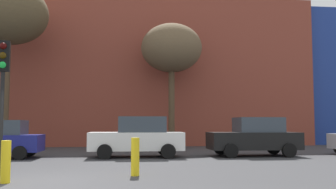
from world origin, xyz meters
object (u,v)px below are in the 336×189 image
object	(u,v)px
bollard_yellow_0	(6,162)
bollard_yellow_2	(135,157)
parked_car_2	(138,137)
parked_car_3	(255,137)
bare_tree_1	(9,14)
traffic_light_island	(3,76)
bare_tree_2	(171,49)

from	to	relation	value
bollard_yellow_0	bollard_yellow_2	bearing A→B (deg)	17.20
parked_car_2	parked_car_3	size ratio (longest dim) A/B	1.01
bare_tree_1	bollard_yellow_0	distance (m)	14.87
bare_tree_1	bollard_yellow_0	bearing A→B (deg)	-73.08
bollard_yellow_0	parked_car_2	bearing A→B (deg)	63.95
bare_tree_1	bollard_yellow_0	xyz separation A→B (m)	(3.77, -12.40, -7.30)
parked_car_2	bollard_yellow_0	size ratio (longest dim) A/B	3.95
parked_car_3	bollard_yellow_2	distance (m)	8.47
parked_car_2	bollard_yellow_2	size ratio (longest dim) A/B	3.87
parked_car_2	bare_tree_1	bearing A→B (deg)	-35.14
bollard_yellow_0	traffic_light_island	bearing A→B (deg)	112.33
parked_car_3	traffic_light_island	distance (m)	11.38
parked_car_3	traffic_light_island	size ratio (longest dim) A/B	1.06
traffic_light_island	bollard_yellow_2	world-z (taller)	traffic_light_island
parked_car_3	bollard_yellow_0	xyz separation A→B (m)	(-9.00, -7.25, -0.36)
parked_car_3	bollard_yellow_2	xyz separation A→B (m)	(-5.72, -6.23, -0.35)
bare_tree_2	bollard_yellow_0	xyz separation A→B (m)	(-5.84, -13.51, -5.71)
traffic_light_island	parked_car_3	bearing A→B (deg)	110.69
traffic_light_island	bollard_yellow_2	xyz separation A→B (m)	(3.89, -0.47, -2.35)
traffic_light_island	bare_tree_2	distance (m)	14.06
parked_car_2	bollard_yellow_2	xyz separation A→B (m)	(-0.26, -6.23, -0.36)
bollard_yellow_0	bare_tree_2	bearing A→B (deg)	66.62
bare_tree_2	bare_tree_1	bearing A→B (deg)	-173.38
traffic_light_island	bare_tree_1	xyz separation A→B (m)	(-3.16, 10.92, 4.94)
bare_tree_1	bollard_yellow_2	size ratio (longest dim) A/B	8.87
bare_tree_2	bollard_yellow_2	distance (m)	13.97
parked_car_2	bollard_yellow_0	distance (m)	8.08
parked_car_2	bare_tree_1	distance (m)	11.31
bollard_yellow_0	bollard_yellow_2	size ratio (longest dim) A/B	0.98
traffic_light_island	bare_tree_2	world-z (taller)	bare_tree_2
bare_tree_1	bollard_yellow_0	size ratio (longest dim) A/B	9.05
bare_tree_1	bare_tree_2	bearing A→B (deg)	6.62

